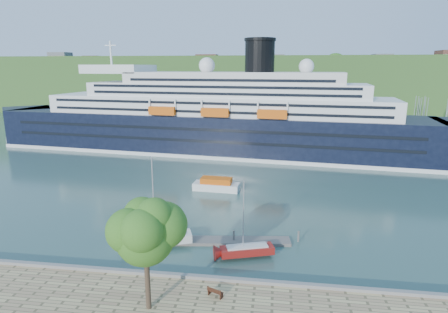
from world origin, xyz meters
TOP-DOWN VIEW (x-y plane):
  - ground at (0.00, 0.00)m, footprint 400.00×400.00m
  - far_hillside at (0.00, 145.00)m, footprint 400.00×50.00m
  - quay_coping at (0.00, -0.20)m, footprint 220.00×0.50m
  - cruise_ship at (-5.38, 55.92)m, footprint 115.62×29.63m
  - park_bench at (6.02, -2.63)m, footprint 1.54×1.10m
  - promenade_tree at (1.04, -4.87)m, footprint 6.03×6.03m
  - floating_pontoon at (4.37, 9.07)m, footprint 16.66×4.03m
  - sailboat_white_near at (-1.80, 7.12)m, footprint 7.92×4.69m
  - sailboat_red at (7.95, 6.09)m, footprint 6.44×3.59m
  - tender_launch at (1.25, 27.53)m, footprint 7.70×3.11m

SIDE VIEW (x-z plane):
  - ground at x=0.00m, z-range 0.00..0.00m
  - floating_pontoon at x=4.37m, z-range 0.00..0.37m
  - tender_launch at x=1.25m, z-range 0.00..2.08m
  - quay_coping at x=0.00m, z-range 1.00..1.30m
  - park_bench at x=6.02m, z-range 1.00..1.91m
  - sailboat_red at x=7.95m, z-range 0.00..8.02m
  - sailboat_white_near at x=-1.80m, z-range 0.00..9.89m
  - promenade_tree at x=1.04m, z-range 1.00..10.98m
  - far_hillside at x=0.00m, z-range 0.00..24.00m
  - cruise_ship at x=-5.38m, z-range 0.00..25.70m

